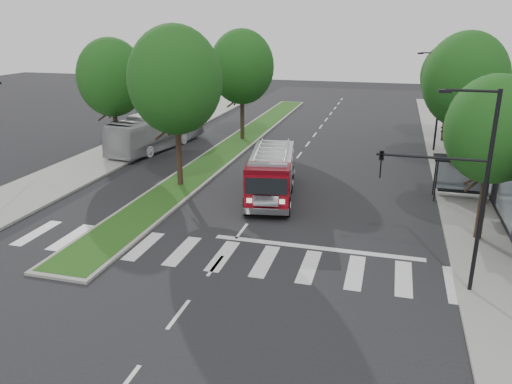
# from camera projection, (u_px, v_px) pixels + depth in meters

# --- Properties ---
(ground) EXTENTS (140.00, 140.00, 0.00)m
(ground) POSITION_uv_depth(u_px,v_px,m) (242.00, 231.00, 25.62)
(ground) COLOR black
(ground) RESTS_ON ground
(sidewalk_right) EXTENTS (5.00, 80.00, 0.15)m
(sidewalk_right) POSITION_uv_depth(u_px,v_px,m) (476.00, 190.00, 31.60)
(sidewalk_right) COLOR gray
(sidewalk_right) RESTS_ON ground
(sidewalk_left) EXTENTS (5.00, 80.00, 0.15)m
(sidewalk_left) POSITION_uv_depth(u_px,v_px,m) (99.00, 161.00, 38.35)
(sidewalk_left) COLOR gray
(sidewalk_left) RESTS_ON ground
(median) EXTENTS (3.00, 50.00, 0.15)m
(median) POSITION_uv_depth(u_px,v_px,m) (236.00, 144.00, 43.53)
(median) COLOR gray
(median) RESTS_ON ground
(bus_shelter) EXTENTS (3.20, 1.60, 2.61)m
(bus_shelter) POSITION_uv_depth(u_px,v_px,m) (462.00, 167.00, 29.60)
(bus_shelter) COLOR black
(bus_shelter) RESTS_ON ground
(tree_right_near) EXTENTS (4.40, 4.40, 8.05)m
(tree_right_near) POSITION_uv_depth(u_px,v_px,m) (494.00, 130.00, 22.79)
(tree_right_near) COLOR black
(tree_right_near) RESTS_ON ground
(tree_right_mid) EXTENTS (5.60, 5.60, 9.72)m
(tree_right_mid) POSITION_uv_depth(u_px,v_px,m) (465.00, 80.00, 33.42)
(tree_right_mid) COLOR black
(tree_right_mid) RESTS_ON ground
(tree_right_far) EXTENTS (5.00, 5.00, 8.73)m
(tree_right_far) POSITION_uv_depth(u_px,v_px,m) (450.00, 75.00, 42.76)
(tree_right_far) COLOR black
(tree_right_far) RESTS_ON ground
(tree_median_near) EXTENTS (5.80, 5.80, 10.16)m
(tree_median_near) POSITION_uv_depth(u_px,v_px,m) (175.00, 80.00, 30.40)
(tree_median_near) COLOR black
(tree_median_near) RESTS_ON ground
(tree_median_far) EXTENTS (5.60, 5.60, 9.72)m
(tree_median_far) POSITION_uv_depth(u_px,v_px,m) (242.00, 67.00, 43.28)
(tree_median_far) COLOR black
(tree_median_far) RESTS_ON ground
(tree_left_mid) EXTENTS (5.20, 5.20, 9.16)m
(tree_left_mid) POSITION_uv_depth(u_px,v_px,m) (111.00, 78.00, 38.09)
(tree_left_mid) COLOR black
(tree_left_mid) RESTS_ON ground
(streetlight_right_near) EXTENTS (4.08, 0.22, 8.00)m
(streetlight_right_near) POSITION_uv_depth(u_px,v_px,m) (461.00, 179.00, 18.51)
(streetlight_right_near) COLOR black
(streetlight_right_near) RESTS_ON ground
(streetlight_right_far) EXTENTS (2.11, 0.20, 8.00)m
(streetlight_right_far) POSITION_uv_depth(u_px,v_px,m) (438.00, 97.00, 39.84)
(streetlight_right_far) COLOR black
(streetlight_right_far) RESTS_ON ground
(fire_engine) EXTENTS (3.85, 8.72, 2.92)m
(fire_engine) POSITION_uv_depth(u_px,v_px,m) (271.00, 174.00, 30.32)
(fire_engine) COLOR #56040C
(fire_engine) RESTS_ON ground
(city_bus) EXTENTS (4.27, 11.30, 3.07)m
(city_bus) POSITION_uv_depth(u_px,v_px,m) (158.00, 130.00, 42.00)
(city_bus) COLOR #ACACB0
(city_bus) RESTS_ON ground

